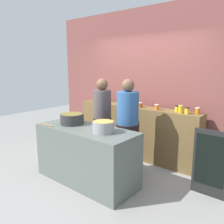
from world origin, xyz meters
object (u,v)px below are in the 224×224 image
Objects in this scene: wooden_spoon at (47,125)px; chalkboard_sign at (210,163)px; preserve_jar_8 at (181,109)px; cook_with_tongs at (102,125)px; preserve_jar_4 at (135,103)px; preserve_jar_5 at (141,105)px; preserve_jar_6 at (157,107)px; preserve_jar_10 at (198,111)px; preserve_jar_9 at (187,111)px; cook_in_cap at (127,132)px; cooking_pot_left at (72,119)px; cooking_pot_center at (103,127)px; preserve_jar_0 at (95,98)px; preserve_jar_2 at (121,102)px; preserve_jar_3 at (132,102)px; preserve_jar_1 at (99,99)px; preserve_jar_7 at (177,109)px.

wooden_spoon is 0.27× the size of chalkboard_sign.
preserve_jar_8 is 2.27m from wooden_spoon.
cook_with_tongs is at bearing 76.46° from wooden_spoon.
preserve_jar_5 is at bearing -11.59° from preserve_jar_4.
chalkboard_sign is (1.16, -0.52, -0.61)m from preserve_jar_6.
preserve_jar_10 is (0.71, 0.12, 0.00)m from preserve_jar_6.
preserve_jar_9 is 0.07× the size of cook_in_cap.
cooking_pot_left reaches higher than cooking_pot_center.
cooking_pot_center is 0.68m from cook_in_cap.
preserve_jar_0 is 1.29× the size of preserve_jar_10.
preserve_jar_9 is (0.57, 0.02, 0.00)m from preserve_jar_6.
preserve_jar_0 is at bearing 178.69° from preserve_jar_9.
preserve_jar_5 is at bearing 178.75° from preserve_jar_6.
preserve_jar_0 is 1.78m from wooden_spoon.
preserve_jar_2 is 1.03× the size of preserve_jar_6.
preserve_jar_9 is (0.11, 0.01, -0.01)m from preserve_jar_8.
preserve_jar_3 is 1.36× the size of preserve_jar_5.
preserve_jar_5 is (1.13, -0.02, -0.00)m from preserve_jar_1.
preserve_jar_4 is at bearing 104.95° from cooking_pot_center.
wooden_spoon is (-0.76, -1.63, -0.20)m from preserve_jar_5.
preserve_jar_0 is 1.28× the size of preserve_jar_9.
chalkboard_sign is at bearing -37.25° from preserve_jar_7.
preserve_jar_2 is at bearing 117.69° from cooking_pot_center.
preserve_jar_1 is at bearing 151.40° from cook_in_cap.
preserve_jar_3 is at bearing 179.61° from preserve_jar_7.
preserve_jar_6 is (0.51, -0.04, -0.02)m from preserve_jar_4.
preserve_jar_1 is at bearing 179.07° from preserve_jar_8.
preserve_jar_4 is at bearing 161.36° from chalkboard_sign.
preserve_jar_7 is (0.87, 0.05, -0.02)m from preserve_jar_4.
preserve_jar_1 is 2.77m from chalkboard_sign.
preserve_jar_0 reaches higher than wooden_spoon.
preserve_jar_10 is (2.34, 0.06, -0.02)m from preserve_jar_0.
preserve_jar_6 is at bearing -1.23° from preserve_jar_1.
preserve_jar_3 reaches higher than preserve_jar_5.
cooking_pot_left reaches higher than wooden_spoon.
preserve_jar_0 is at bearing 168.05° from chalkboard_sign.
preserve_jar_8 is at bearing -1.79° from preserve_jar_0.
preserve_jar_1 reaches higher than preserve_jar_5.
preserve_jar_4 reaches higher than preserve_jar_8.
preserve_jar_2 is 0.97× the size of preserve_jar_9.
preserve_jar_6 is 1.98m from wooden_spoon.
preserve_jar_0 is 0.53× the size of wooden_spoon.
preserve_jar_1 is 1.05× the size of preserve_jar_5.
preserve_jar_4 is 0.43× the size of cooking_pot_center.
preserve_jar_9 is at bearing 61.88° from cooking_pot_center.
preserve_jar_7 is at bearing 2.97° from preserve_jar_4.
preserve_jar_2 is at bearing 179.86° from preserve_jar_8.
preserve_jar_0 is 1.33× the size of preserve_jar_1.
preserve_jar_7 is 0.28× the size of cooking_pot_left.
cook_with_tongs is 0.70m from cook_in_cap.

